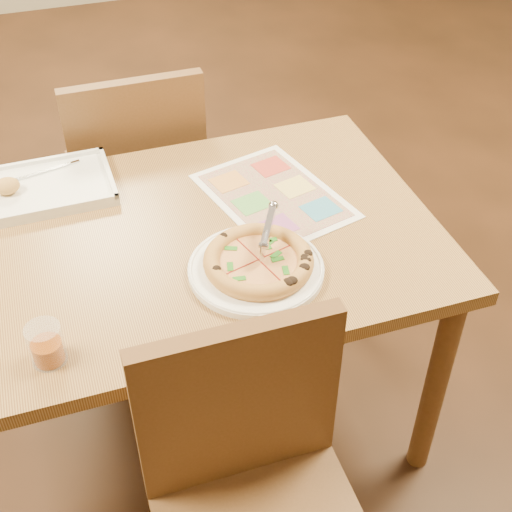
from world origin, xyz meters
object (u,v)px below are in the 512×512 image
object	(u,v)px
dining_table	(180,263)
pizza_cutter	(267,232)
menu	(274,196)
appetizer_tray	(41,189)
glass_tumbler	(47,346)
chair_far	(137,163)
chair_near	(253,475)
pizza	(258,261)
plate	(256,269)

from	to	relation	value
dining_table	pizza_cutter	xyz separation A→B (m)	(0.19, -0.15, 0.17)
menu	dining_table	bearing A→B (deg)	-162.76
pizza_cutter	appetizer_tray	distance (m)	0.66
glass_tumbler	appetizer_tray	bearing A→B (deg)	85.88
chair_far	appetizer_tray	distance (m)	0.46
chair_near	glass_tumbler	size ratio (longest dim) A/B	5.12
glass_tumbler	pizza_cutter	bearing A→B (deg)	16.59
pizza_cutter	pizza	bearing A→B (deg)	167.49
pizza	menu	bearing A→B (deg)	63.60
chair_near	appetizer_tray	bearing A→B (deg)	108.34
plate	glass_tumbler	distance (m)	0.50
dining_table	pizza	bearing A→B (deg)	-49.72
chair_near	dining_table	bearing A→B (deg)	90.00
pizza	appetizer_tray	size ratio (longest dim) A/B	0.71
chair_near	appetizer_tray	distance (m)	0.96
chair_far	menu	xyz separation A→B (m)	(0.29, -0.51, 0.16)
chair_near	plate	distance (m)	0.47
chair_near	pizza	distance (m)	0.48
appetizer_tray	dining_table	bearing A→B (deg)	-45.11
chair_near	menu	xyz separation A→B (m)	(0.29, 0.69, 0.16)
chair_near	pizza_cutter	bearing A→B (deg)	67.83
pizza	appetizer_tray	bearing A→B (deg)	133.24
pizza_cutter	menu	xyz separation A→B (m)	(0.10, 0.24, -0.08)
glass_tumbler	menu	distance (m)	0.74
chair_far	pizza_cutter	bearing A→B (deg)	103.89
dining_table	plate	xyz separation A→B (m)	(0.15, -0.18, 0.09)
chair_near	chair_far	xyz separation A→B (m)	(-0.00, 1.20, 0.00)
appetizer_tray	chair_far	bearing A→B (deg)	45.22
chair_near	glass_tumbler	xyz separation A→B (m)	(-0.34, 0.30, 0.19)
dining_table	appetizer_tray	size ratio (longest dim) A/B	3.55
pizza	chair_far	bearing A→B (deg)	101.06
chair_far	glass_tumbler	distance (m)	0.99
chair_far	glass_tumbler	bearing A→B (deg)	69.29
glass_tumbler	plate	bearing A→B (deg)	13.91
pizza	appetizer_tray	xyz separation A→B (m)	(-0.45, 0.48, -0.02)
pizza_cutter	chair_far	bearing A→B (deg)	45.60
plate	dining_table	bearing A→B (deg)	128.45
plate	glass_tumbler	xyz separation A→B (m)	(-0.49, -0.12, 0.03)
chair_far	appetizer_tray	size ratio (longest dim) A/B	1.28
dining_table	appetizer_tray	distance (m)	0.44
plate	pizza_cutter	size ratio (longest dim) A/B	2.49
dining_table	chair_far	distance (m)	0.61
appetizer_tray	plate	bearing A→B (deg)	-47.41
pizza	appetizer_tray	distance (m)	0.66
pizza	dining_table	bearing A→B (deg)	130.28
appetizer_tray	glass_tumbler	size ratio (longest dim) A/B	3.99
chair_far	glass_tumbler	xyz separation A→B (m)	(-0.34, -0.91, 0.19)
pizza_cutter	glass_tumbler	xyz separation A→B (m)	(-0.53, -0.16, -0.04)
pizza	pizza_cutter	bearing A→B (deg)	45.78
pizza_cutter	glass_tumbler	world-z (taller)	pizza_cutter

